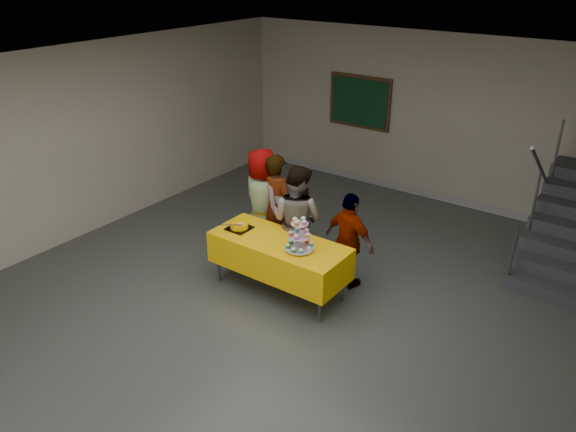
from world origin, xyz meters
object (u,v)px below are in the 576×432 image
object	(u,v)px
schoolchild_d	(349,241)
noticeboard	(360,102)
bear_cake	(239,225)
schoolchild_a	(262,202)
schoolchild_b	(277,206)
schoolchild_c	(297,220)
bake_table	(279,255)
cupcake_stand	(300,238)

from	to	relation	value
schoolchild_d	noticeboard	bearing A→B (deg)	-51.71
bear_cake	schoolchild_a	bearing A→B (deg)	106.29
schoolchild_b	schoolchild_c	distance (m)	0.56
schoolchild_d	schoolchild_b	bearing A→B (deg)	4.99
schoolchild_b	bake_table	bearing A→B (deg)	135.75
bake_table	schoolchild_d	distance (m)	0.96
schoolchild_b	bear_cake	bearing A→B (deg)	95.71
schoolchild_a	noticeboard	distance (m)	3.55
bake_table	schoolchild_d	bearing A→B (deg)	44.22
bake_table	schoolchild_c	size ratio (longest dim) A/B	1.16
schoolchild_c	noticeboard	xyz separation A→B (m)	(-1.10, 3.65, 0.79)
schoolchild_b	noticeboard	bearing A→B (deg)	-73.33
cupcake_stand	schoolchild_d	bearing A→B (deg)	66.15
cupcake_stand	schoolchild_b	xyz separation A→B (m)	(-0.99, 0.84, -0.13)
bake_table	schoolchild_d	xyz separation A→B (m)	(0.68, 0.66, 0.13)
schoolchild_c	bake_table	bearing A→B (deg)	98.96
bear_cake	schoolchild_a	world-z (taller)	schoolchild_a
schoolchild_c	noticeboard	size ratio (longest dim) A/B	1.25
schoolchild_a	schoolchild_c	bearing A→B (deg)	-174.89
cupcake_stand	schoolchild_d	distance (m)	0.82
schoolchild_d	noticeboard	size ratio (longest dim) A/B	1.06
cupcake_stand	schoolchild_c	world-z (taller)	schoolchild_c
bear_cake	noticeboard	xyz separation A→B (m)	(-0.56, 4.25, 0.77)
schoolchild_b	cupcake_stand	bearing A→B (deg)	146.89
schoolchild_d	noticeboard	world-z (taller)	noticeboard
bear_cake	schoolchild_d	distance (m)	1.51
schoolchild_c	schoolchild_d	size ratio (longest dim) A/B	1.18
bake_table	cupcake_stand	bearing A→B (deg)	-8.36
bake_table	schoolchild_b	distance (m)	1.03
bear_cake	schoolchild_a	xyz separation A→B (m)	(-0.23, 0.80, -0.00)
schoolchild_b	noticeboard	xyz separation A→B (m)	(-0.58, 3.43, 0.79)
schoolchild_a	bear_cake	bearing A→B (deg)	125.71
schoolchild_a	cupcake_stand	bearing A→B (deg)	166.28
schoolchild_d	bake_table	bearing A→B (deg)	54.43
schoolchild_d	schoolchild_c	bearing A→B (deg)	17.37
bake_table	cupcake_stand	size ratio (longest dim) A/B	4.22
schoolchild_a	schoolchild_b	xyz separation A→B (m)	(0.25, 0.02, -0.02)
bear_cake	noticeboard	size ratio (longest dim) A/B	0.28
bear_cake	schoolchild_a	size ratio (longest dim) A/B	0.22
noticeboard	schoolchild_b	bearing A→B (deg)	-80.34
schoolchild_a	schoolchild_c	xyz separation A→B (m)	(0.77, -0.20, -0.01)
bake_table	schoolchild_c	world-z (taller)	schoolchild_c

